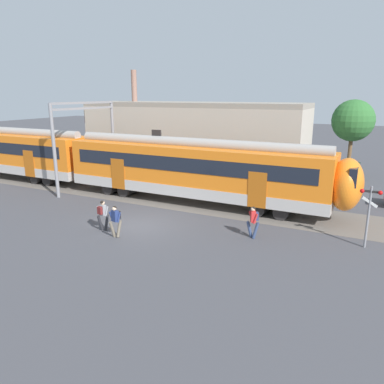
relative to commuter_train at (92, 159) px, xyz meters
name	(u,v)px	position (x,y,z in m)	size (l,w,h in m)	color
ground_plane	(138,226)	(7.98, -5.61, -2.25)	(160.00, 160.00, 0.00)	#424247
track_bed	(70,185)	(-2.48, 0.00, -2.25)	(80.00, 4.40, 0.01)	#605951
commuter_train	(92,159)	(0.00, 0.00, 0.00)	(38.05, 3.07, 4.73)	#B2ADA8
pedestrian_grey	(103,213)	(6.74, -7.02, -1.26)	(0.60, 0.62, 1.67)	#28282D
pedestrian_navy	(116,219)	(7.95, -7.47, -1.26)	(0.62, 0.60, 1.67)	#6B6051
pedestrian_red	(253,219)	(14.22, -4.45, -1.26)	(0.71, 0.51, 1.67)	navy
catenary_gantry	(86,132)	(-0.45, 0.00, 2.06)	(0.24, 6.64, 6.53)	gray
crossing_signal	(369,207)	(19.35, -3.23, -0.24)	(0.96, 0.22, 3.00)	gray
background_building	(191,139)	(4.59, 7.72, 0.95)	(19.69, 5.00, 9.20)	#B2A899
street_tree_right	(353,121)	(17.24, 12.64, 2.65)	(3.47, 3.47, 6.66)	brown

